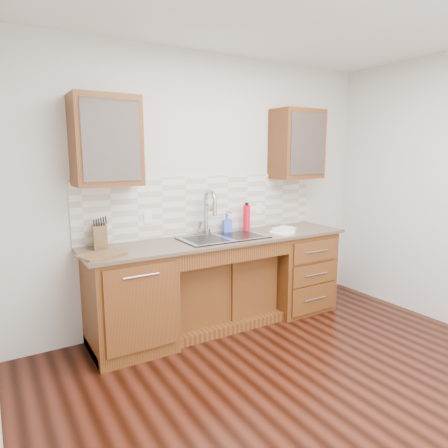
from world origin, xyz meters
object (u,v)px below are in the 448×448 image
water_bottle (247,218)px  plate (282,232)px  knife_block (100,236)px  cutting_board (101,255)px  soap_bottle (227,223)px

water_bottle → plate: bearing=-52.7°
plate → knife_block: bearing=170.6°
water_bottle → cutting_board: water_bottle is taller
cutting_board → soap_bottle: bearing=12.1°
soap_bottle → water_bottle: 0.25m
water_bottle → soap_bottle: bearing=179.4°
plate → cutting_board: 1.85m
plate → cutting_board: (-1.85, 0.02, 0.00)m
water_bottle → cutting_board: (-1.61, -0.29, -0.13)m
soap_bottle → cutting_board: bearing=-153.5°
soap_bottle → plate: size_ratio=0.71×
soap_bottle → knife_block: knife_block is taller
knife_block → cutting_board: (-0.06, -0.28, -0.09)m
water_bottle → knife_block: size_ratio=1.33×
soap_bottle → cutting_board: size_ratio=0.56×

